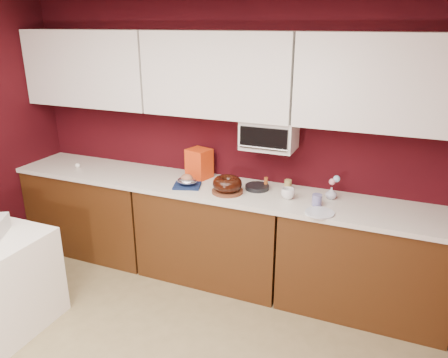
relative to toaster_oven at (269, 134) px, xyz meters
name	(u,v)px	position (x,y,z in m)	size (l,w,h in m)	color
wall_back	(226,139)	(-0.45, 0.15, -0.12)	(4.00, 0.02, 2.50)	#35070C
base_cabinet_left	(95,211)	(-1.78, -0.17, -0.95)	(1.31, 0.58, 0.86)	#44240D
base_cabinet_center	(213,234)	(-0.45, -0.17, -0.95)	(1.31, 0.58, 0.86)	#44240D
base_cabinet_right	(364,263)	(0.88, -0.17, -0.95)	(1.31, 0.58, 0.86)	#44240D
countertop	(213,188)	(-0.45, -0.17, -0.49)	(4.00, 0.62, 0.04)	silver
upper_cabinet_left	(90,68)	(-1.78, -0.02, 0.48)	(1.31, 0.33, 0.70)	white
upper_cabinet_center	(219,75)	(-0.45, -0.02, 0.48)	(1.31, 0.33, 0.70)	white
upper_cabinet_right	(387,83)	(0.88, -0.02, 0.48)	(1.31, 0.33, 0.70)	white
toaster_oven	(269,134)	(0.00, 0.00, 0.00)	(0.45, 0.30, 0.25)	white
toaster_oven_door	(263,139)	(0.00, -0.16, 0.00)	(0.40, 0.02, 0.18)	black
toaster_oven_handle	(263,148)	(0.00, -0.18, -0.07)	(0.02, 0.02, 0.42)	silver
cake_base	(227,191)	(-0.27, -0.26, -0.46)	(0.26, 0.26, 0.02)	brown
bundt_cake	(227,184)	(-0.27, -0.26, -0.39)	(0.25, 0.25, 0.10)	black
navy_towel	(187,186)	(-0.66, -0.26, -0.47)	(0.23, 0.20, 0.02)	#121F44
foil_ham_nest	(187,181)	(-0.66, -0.26, -0.42)	(0.17, 0.15, 0.06)	white
roasted_ham	(187,178)	(-0.66, -0.26, -0.40)	(0.11, 0.09, 0.07)	#A2664A
pandoro_box	(199,163)	(-0.66, 0.00, -0.34)	(0.20, 0.18, 0.27)	red
dark_pan	(257,187)	(-0.07, -0.08, -0.46)	(0.21, 0.21, 0.04)	black
coffee_mug	(288,192)	(0.23, -0.19, -0.42)	(0.10, 0.10, 0.11)	white
blue_jar	(317,200)	(0.48, -0.24, -0.43)	(0.08, 0.08, 0.09)	navy
flower_vase	(331,192)	(0.56, -0.06, -0.42)	(0.07, 0.07, 0.11)	#AEB1C5
flower_pink	(332,182)	(0.56, -0.06, -0.33)	(0.05, 0.05, 0.05)	pink
flower_blue	(337,179)	(0.59, -0.04, -0.30)	(0.06, 0.06, 0.06)	#93C8EB
china_plate	(320,213)	(0.53, -0.39, -0.47)	(0.22, 0.22, 0.01)	silver
amber_bottle	(266,183)	(-0.01, -0.03, -0.43)	(0.03, 0.03, 0.10)	#94461B
paper_cup	(288,185)	(0.18, 0.00, -0.43)	(0.06, 0.06, 0.09)	#9A8346
egg_left	(77,165)	(-1.91, -0.21, -0.45)	(0.05, 0.04, 0.04)	white
egg_right	(78,165)	(-1.90, -0.21, -0.45)	(0.06, 0.05, 0.05)	white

